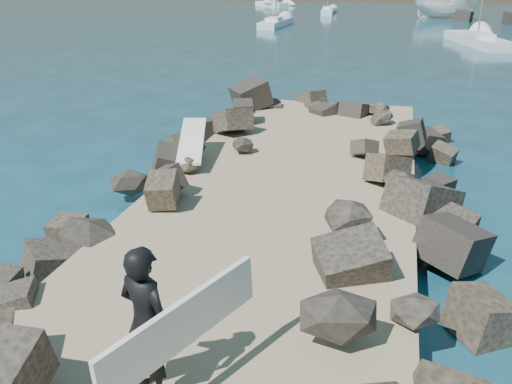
{
  "coord_description": "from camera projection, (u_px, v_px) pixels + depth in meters",
  "views": [
    {
      "loc": [
        2.41,
        -10.62,
        5.41
      ],
      "look_at": [
        0.0,
        -1.0,
        1.5
      ],
      "focal_mm": 40.0,
      "sensor_mm": 36.0,
      "label": 1
    }
  ],
  "objects": [
    {
      "name": "sailboat_c",
      "position": [
        477.0,
        40.0,
        42.72
      ],
      "size": [
        4.34,
        9.11,
        10.56
      ],
      "color": "white",
      "rests_on": "ground"
    },
    {
      "name": "surfer_with_board",
      "position": [
        151.0,
        323.0,
        6.57
      ],
      "size": [
        1.41,
        2.25,
        1.97
      ],
      "color": "black",
      "rests_on": "jetty"
    },
    {
      "name": "riprap_right",
      "position": [
        410.0,
        270.0,
        9.92
      ],
      "size": [
        2.6,
        22.0,
        1.0
      ],
      "primitive_type": "cube",
      "color": "black",
      "rests_on": "ground"
    },
    {
      "name": "boat_imported",
      "position": [
        446.0,
        6.0,
        63.48
      ],
      "size": [
        7.66,
        4.59,
        2.78
      ],
      "primitive_type": "imported",
      "rotation": [
        0.0,
        0.0,
        1.29
      ],
      "color": "silver",
      "rests_on": "ground"
    },
    {
      "name": "sailboat_b",
      "position": [
        328.0,
        11.0,
        70.76
      ],
      "size": [
        1.84,
        6.26,
        7.53
      ],
      "color": "white",
      "rests_on": "ground"
    },
    {
      "name": "sailboat_a",
      "position": [
        276.0,
        23.0,
        55.89
      ],
      "size": [
        2.02,
        7.79,
        9.25
      ],
      "color": "white",
      "rests_on": "ground"
    },
    {
      "name": "riprap_left",
      "position": [
        107.0,
        235.0,
        11.23
      ],
      "size": [
        2.6,
        22.0,
        1.0
      ],
      "primitive_type": "cube",
      "color": "black",
      "rests_on": "ground"
    },
    {
      "name": "surfboard_resting",
      "position": [
        192.0,
        145.0,
        15.11
      ],
      "size": [
        1.27,
        2.57,
        0.08
      ],
      "primitive_type": "cube",
      "rotation": [
        0.0,
        0.0,
        0.27
      ],
      "color": "white",
      "rests_on": "riprap_left"
    },
    {
      "name": "jetty",
      "position": [
        242.0,
        274.0,
        10.2
      ],
      "size": [
        6.0,
        26.0,
        0.6
      ],
      "primitive_type": "cube",
      "color": "#8C7759",
      "rests_on": "ground"
    },
    {
      "name": "sailboat_e",
      "position": [
        271.0,
        4.0,
        84.69
      ],
      "size": [
        6.09,
        6.55,
        8.82
      ],
      "color": "white",
      "rests_on": "ground"
    },
    {
      "name": "ground",
      "position": [
        267.0,
        241.0,
        12.12
      ],
      "size": [
        800.0,
        800.0,
        0.0
      ],
      "primitive_type": "plane",
      "color": "#0F384C",
      "rests_on": "ground"
    }
  ]
}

